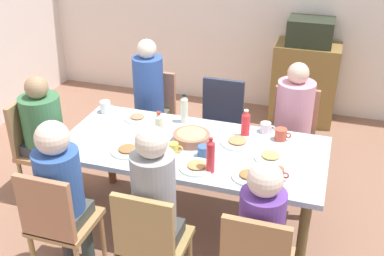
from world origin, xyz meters
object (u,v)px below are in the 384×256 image
object	(u,v)px
cup_2	(106,107)
bottle_1	(211,156)
person_2	(155,203)
plate_3	(128,150)
person_5	(293,117)
plate_1	(237,142)
plate_5	(138,118)
bottle_2	(159,128)
chair_1	(58,221)
plate_2	(197,166)
dining_table	(192,155)
plate_4	(271,157)
bottle_3	(184,109)
chair_0	(38,144)
person_1	(61,186)
cup_5	(266,127)
bottle_0	(246,124)
plate_0	(248,176)
cup_4	(281,134)
cup_6	(61,145)
bowl_0	(191,136)
cup_0	(278,174)
chair_2	(151,241)
person_0	(44,127)
person_6	(148,96)
chair_6	(153,114)
person_3	(261,231)
microwave	(311,32)
side_cabinet	(304,83)
cup_3	(174,148)
cup_1	(204,151)
chair_4	(220,123)
chair_5	(292,134)

from	to	relation	value
cup_2	bottle_1	bearing A→B (deg)	-29.38
person_2	plate_3	world-z (taller)	person_2
person_5	plate_1	world-z (taller)	person_5
plate_5	bottle_2	xyz separation A→B (m)	(0.31, -0.29, 0.10)
chair_1	plate_2	xyz separation A→B (m)	(0.78, 0.55, 0.23)
bottle_1	dining_table	bearing A→B (deg)	127.36
plate_4	bottle_3	xyz separation A→B (m)	(-0.76, 0.36, 0.10)
chair_0	bottle_3	world-z (taller)	bottle_3
person_1	cup_5	xyz separation A→B (m)	(1.14, 1.13, 0.05)
person_2	bottle_0	distance (m)	1.07
plate_0	cup_4	xyz separation A→B (m)	(0.13, 0.58, 0.03)
plate_2	cup_6	distance (m)	1.02
bowl_0	cup_0	bearing A→B (deg)	-24.21
chair_2	bottle_0	distance (m)	1.20
person_0	bottle_1	xyz separation A→B (m)	(1.49, -0.29, 0.17)
plate_1	person_6	bearing A→B (deg)	148.08
bowl_0	plate_2	bearing A→B (deg)	-66.87
person_1	chair_6	xyz separation A→B (m)	(0.00, 1.58, -0.21)
cup_4	bottle_2	xyz separation A→B (m)	(-0.87, -0.30, 0.07)
chair_2	person_2	world-z (taller)	person_2
plate_4	cup_4	xyz separation A→B (m)	(0.03, 0.30, 0.03)
person_3	microwave	xyz separation A→B (m)	(-0.03, 2.94, 0.35)
dining_table	side_cabinet	xyz separation A→B (m)	(0.63, 2.20, -0.20)
cup_3	bottle_3	size ratio (longest dim) A/B	0.44
person_2	plate_5	bearing A→B (deg)	118.71
side_cabinet	chair_1	bearing A→B (deg)	-112.92
bottle_3	plate_4	bearing A→B (deg)	-25.17
plate_2	cup_1	size ratio (longest dim) A/B	1.98
person_0	side_cabinet	bearing A→B (deg)	49.19
chair_2	cup_1	distance (m)	0.77
plate_3	cup_3	distance (m)	0.34
plate_5	bottle_3	distance (m)	0.40
chair_4	plate_1	bearing A→B (deg)	-65.77
dining_table	cup_4	size ratio (longest dim) A/B	15.67
chair_0	person_0	size ratio (longest dim) A/B	0.80
chair_6	chair_1	bearing A→B (deg)	-90.00
person_2	plate_5	xyz separation A→B (m)	(-0.56, 1.02, 0.00)
chair_0	plate_0	xyz separation A→B (m)	(1.85, -0.29, 0.23)
plate_0	cup_6	world-z (taller)	cup_6
person_6	plate_0	xyz separation A→B (m)	(1.14, -1.03, 0.01)
dining_table	person_0	bearing A→B (deg)	180.00
chair_5	bottle_0	bearing A→B (deg)	-118.96
cup_3	cup_6	size ratio (longest dim) A/B	1.01
person_5	plate_0	xyz separation A→B (m)	(-0.17, -1.03, 0.03)
chair_4	person_6	size ratio (longest dim) A/B	0.71
cup_0	side_cabinet	size ratio (longest dim) A/B	0.13
cup_4	side_cabinet	size ratio (longest dim) A/B	0.14
chair_2	bowl_0	distance (m)	0.93
cup_0	bottle_1	distance (m)	0.46
chair_2	side_cabinet	world-z (taller)	same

